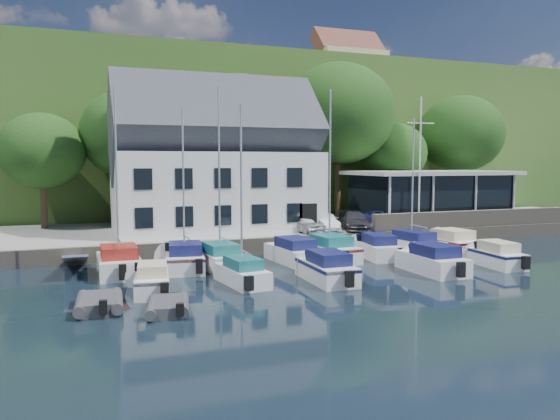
# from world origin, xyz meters

# --- Properties ---
(ground) EXTENTS (180.00, 180.00, 0.00)m
(ground) POSITION_xyz_m (0.00, 0.00, 0.00)
(ground) COLOR black
(ground) RESTS_ON ground
(quay) EXTENTS (60.00, 13.00, 1.00)m
(quay) POSITION_xyz_m (0.00, 17.50, 0.50)
(quay) COLOR gray
(quay) RESTS_ON ground
(quay_face) EXTENTS (60.00, 0.30, 1.00)m
(quay_face) POSITION_xyz_m (0.00, 11.00, 0.50)
(quay_face) COLOR #706759
(quay_face) RESTS_ON ground
(hillside) EXTENTS (160.00, 75.00, 16.00)m
(hillside) POSITION_xyz_m (0.00, 62.00, 8.00)
(hillside) COLOR #2A4E1D
(hillside) RESTS_ON ground
(field_patch) EXTENTS (50.00, 30.00, 0.30)m
(field_patch) POSITION_xyz_m (8.00, 70.00, 16.15)
(field_patch) COLOR #596C36
(field_patch) RESTS_ON hillside
(farmhouse) EXTENTS (10.40, 7.00, 8.20)m
(farmhouse) POSITION_xyz_m (22.00, 52.00, 20.10)
(farmhouse) COLOR #C3B491
(farmhouse) RESTS_ON hillside
(harbor_building) EXTENTS (14.40, 8.20, 8.70)m
(harbor_building) POSITION_xyz_m (-7.00, 16.50, 5.35)
(harbor_building) COLOR silver
(harbor_building) RESTS_ON quay
(club_pavilion) EXTENTS (13.20, 7.20, 4.10)m
(club_pavilion) POSITION_xyz_m (11.00, 16.00, 3.05)
(club_pavilion) COLOR black
(club_pavilion) RESTS_ON quay
(seawall) EXTENTS (18.00, 0.50, 1.20)m
(seawall) POSITION_xyz_m (12.00, 11.40, 1.60)
(seawall) COLOR #706759
(seawall) RESTS_ON quay
(gangway) EXTENTS (1.20, 6.00, 1.40)m
(gangway) POSITION_xyz_m (-16.50, 9.00, 0.00)
(gangway) COLOR silver
(gangway) RESTS_ON ground
(car_silver) EXTENTS (2.14, 3.70, 1.18)m
(car_silver) POSITION_xyz_m (-1.74, 12.84, 1.59)
(car_silver) COLOR silver
(car_silver) RESTS_ON quay
(car_white) EXTENTS (1.57, 3.62, 1.16)m
(car_white) POSITION_xyz_m (0.01, 13.04, 1.58)
(car_white) COLOR beige
(car_white) RESTS_ON quay
(car_dgrey) EXTENTS (2.93, 4.79, 1.30)m
(car_dgrey) POSITION_xyz_m (2.19, 12.74, 1.65)
(car_dgrey) COLOR #2E2E34
(car_dgrey) RESTS_ON quay
(car_blue) EXTENTS (2.42, 4.00, 1.28)m
(car_blue) POSITION_xyz_m (5.28, 13.52, 1.64)
(car_blue) COLOR navy
(car_blue) RESTS_ON quay
(flagpole) EXTENTS (2.30, 0.20, 9.57)m
(flagpole) POSITION_xyz_m (7.33, 12.30, 5.79)
(flagpole) COLOR silver
(flagpole) RESTS_ON quay
(tree_0) EXTENTS (6.14, 6.14, 8.39)m
(tree_0) POSITION_xyz_m (-18.59, 21.50, 5.20)
(tree_0) COLOR #133610
(tree_0) RESTS_ON quay
(tree_1) EXTENTS (7.63, 7.63, 10.42)m
(tree_1) POSITION_xyz_m (-12.30, 22.07, 6.21)
(tree_1) COLOR #133610
(tree_1) RESTS_ON quay
(tree_2) EXTENTS (8.76, 8.76, 11.98)m
(tree_2) POSITION_xyz_m (-3.97, 21.62, 6.99)
(tree_2) COLOR #133610
(tree_2) RESTS_ON quay
(tree_3) EXTENTS (9.85, 9.85, 13.46)m
(tree_3) POSITION_xyz_m (5.33, 21.60, 7.73)
(tree_3) COLOR #133610
(tree_3) RESTS_ON quay
(tree_4) EXTENTS (6.16, 6.16, 8.42)m
(tree_4) POSITION_xyz_m (10.74, 21.38, 5.21)
(tree_4) COLOR #133610
(tree_4) RESTS_ON quay
(tree_5) EXTENTS (8.28, 8.28, 11.32)m
(tree_5) POSITION_xyz_m (19.14, 22.47, 6.66)
(tree_5) COLOR #133610
(tree_5) RESTS_ON quay
(boat_r1_0) EXTENTS (2.28, 6.07, 9.46)m
(boat_r1_0) POSITION_xyz_m (-14.40, 7.39, 4.73)
(boat_r1_0) COLOR silver
(boat_r1_0) RESTS_ON ground
(boat_r1_1) EXTENTS (3.05, 5.89, 9.29)m
(boat_r1_1) POSITION_xyz_m (-10.98, 7.39, 4.65)
(boat_r1_1) COLOR silver
(boat_r1_1) RESTS_ON ground
(boat_r1_2) EXTENTS (2.44, 5.64, 8.89)m
(boat_r1_2) POSITION_xyz_m (-9.11, 7.04, 4.45)
(boat_r1_2) COLOR silver
(boat_r1_2) RESTS_ON ground
(boat_r1_3) EXTENTS (2.57, 6.59, 1.49)m
(boat_r1_3) POSITION_xyz_m (-4.62, 7.44, 0.74)
(boat_r1_3) COLOR silver
(boat_r1_3) RESTS_ON ground
(boat_r1_4) EXTENTS (2.67, 6.39, 9.42)m
(boat_r1_4) POSITION_xyz_m (-2.36, 7.32, 4.71)
(boat_r1_4) COLOR silver
(boat_r1_4) RESTS_ON ground
(boat_r1_5) EXTENTS (2.76, 6.23, 1.48)m
(boat_r1_5) POSITION_xyz_m (0.75, 7.17, 0.74)
(boat_r1_5) COLOR silver
(boat_r1_5) RESTS_ON ground
(boat_r1_6) EXTENTS (2.97, 6.72, 9.03)m
(boat_r1_6) POSITION_xyz_m (3.65, 7.74, 4.52)
(boat_r1_6) COLOR silver
(boat_r1_6) RESTS_ON ground
(boat_r1_7) EXTENTS (2.55, 5.96, 1.54)m
(boat_r1_7) POSITION_xyz_m (6.14, 7.05, 0.77)
(boat_r1_7) COLOR silver
(boat_r1_7) RESTS_ON ground
(boat_r2_0) EXTENTS (2.29, 5.14, 1.38)m
(boat_r2_0) POSITION_xyz_m (-13.31, 2.79, 0.69)
(boat_r2_0) COLOR silver
(boat_r2_0) RESTS_ON ground
(boat_r2_1) EXTENTS (2.31, 5.47, 8.21)m
(boat_r2_1) POSITION_xyz_m (-9.08, 2.98, 4.10)
(boat_r2_1) COLOR silver
(boat_r2_1) RESTS_ON ground
(boat_r2_2) EXTENTS (2.12, 6.02, 1.52)m
(boat_r2_2) POSITION_xyz_m (-5.00, 2.17, 0.76)
(boat_r2_2) COLOR silver
(boat_r2_2) RESTS_ON ground
(boat_r2_3) EXTENTS (2.16, 6.08, 1.55)m
(boat_r2_3) POSITION_xyz_m (1.15, 2.17, 0.77)
(boat_r2_3) COLOR silver
(boat_r2_3) RESTS_ON ground
(boat_r2_4) EXTENTS (2.15, 5.54, 1.43)m
(boat_r2_4) POSITION_xyz_m (5.58, 2.42, 0.72)
(boat_r2_4) COLOR silver
(boat_r2_4) RESTS_ON ground
(dinghy_0) EXTENTS (2.05, 3.21, 0.73)m
(dinghy_0) POSITION_xyz_m (-15.64, 0.65, 0.36)
(dinghy_0) COLOR #37383C
(dinghy_0) RESTS_ON ground
(dinghy_1) EXTENTS (2.16, 3.05, 0.65)m
(dinghy_1) POSITION_xyz_m (-13.15, -0.67, 0.33)
(dinghy_1) COLOR #37383C
(dinghy_1) RESTS_ON ground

